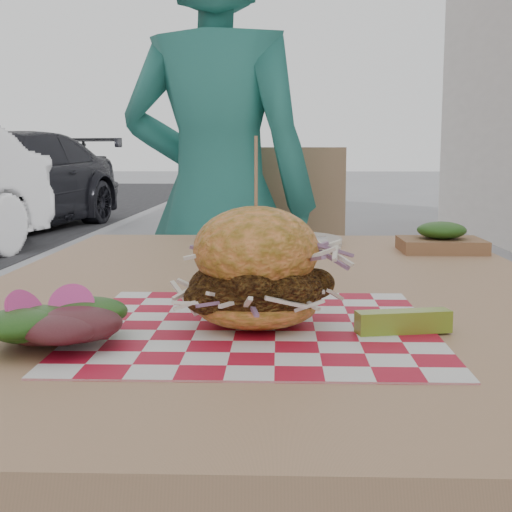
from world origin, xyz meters
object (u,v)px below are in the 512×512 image
at_px(diner, 218,204).
at_px(patio_chair, 273,283).
at_px(patio_table, 272,338).
at_px(sandwich, 256,275).

distance_m(diner, patio_chair, 0.29).
bearing_deg(patio_table, sandwich, -93.14).
relative_size(patio_table, patio_chair, 1.26).
distance_m(diner, sandwich, 1.32).
bearing_deg(patio_chair, diner, -168.49).
xyz_separation_m(diner, patio_table, (0.17, -1.05, -0.12)).
height_order(diner, sandwich, diner).
bearing_deg(diner, sandwich, 110.35).
distance_m(patio_table, patio_chair, 1.10).
relative_size(patio_chair, sandwich, 4.90).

